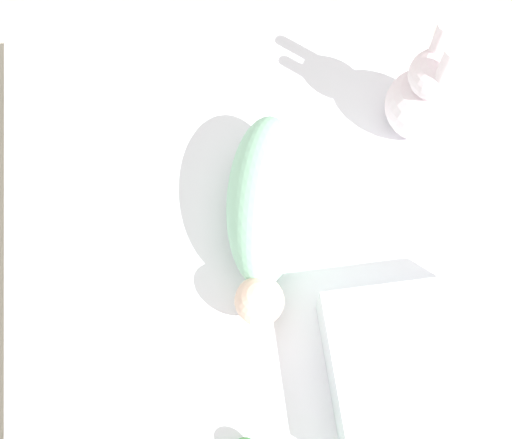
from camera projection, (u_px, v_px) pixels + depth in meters
name	position (u px, v px, depth m)	size (l,w,h in m)	color
ground_plane	(248.00, 267.00, 1.74)	(12.00, 12.00, 0.00)	#B2A893
bed_mattress	(247.00, 255.00, 1.66)	(1.22, 1.07, 0.17)	white
swaddled_baby	(265.00, 207.00, 1.51)	(0.48, 0.24, 0.17)	#99D6B2
pillow	(409.00, 371.00, 1.41)	(0.33, 0.31, 0.11)	white
bunny_plush	(425.00, 97.00, 1.58)	(0.17, 0.17, 0.33)	silver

